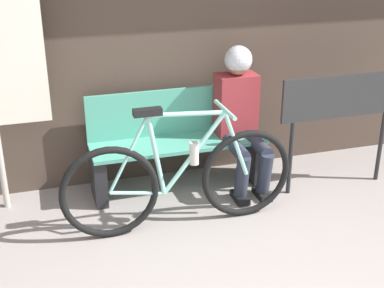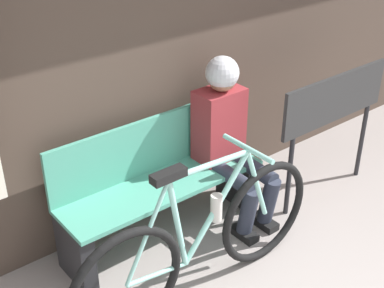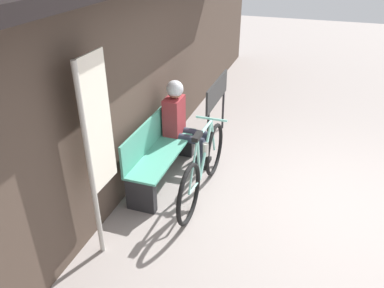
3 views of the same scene
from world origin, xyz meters
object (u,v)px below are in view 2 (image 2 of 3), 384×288
park_bench_near (159,187)px  person_seated (228,130)px  bicycle (202,242)px  signboard (335,106)px

park_bench_near → person_seated: 0.62m
bicycle → person_seated: bearing=38.4°
person_seated → bicycle: bearing=-141.6°
bicycle → signboard: signboard is taller
bicycle → person_seated: 0.91m
bicycle → person_seated: size_ratio=1.46×
park_bench_near → signboard: (1.30, -0.41, 0.38)m
signboard → park_bench_near: bearing=162.6°
bicycle → park_bench_near: bearing=76.9°
person_seated → signboard: (0.78, -0.30, 0.07)m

